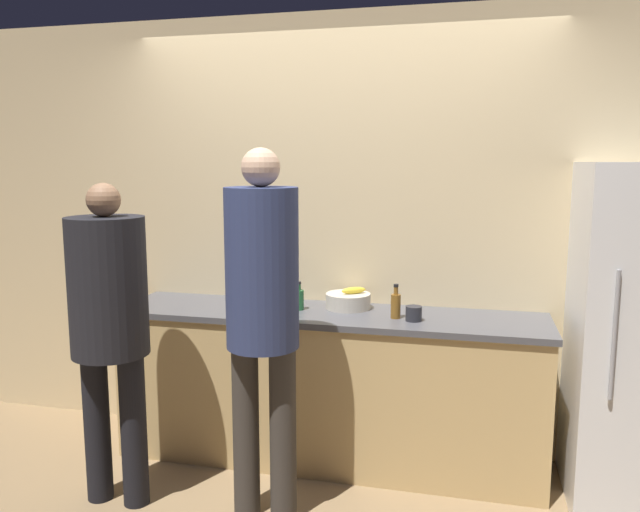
# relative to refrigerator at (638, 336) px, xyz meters

# --- Properties ---
(ground_plane) EXTENTS (14.00, 14.00, 0.00)m
(ground_plane) POSITION_rel_refrigerator_xyz_m (-1.62, -0.28, -0.87)
(ground_plane) COLOR #8C704C
(wall_back) EXTENTS (5.20, 0.06, 2.60)m
(wall_back) POSITION_rel_refrigerator_xyz_m (-1.62, 0.35, 0.43)
(wall_back) COLOR #D6BC8C
(wall_back) RESTS_ON ground_plane
(counter) EXTENTS (2.45, 0.61, 0.89)m
(counter) POSITION_rel_refrigerator_xyz_m (-1.62, 0.06, -0.42)
(counter) COLOR tan
(counter) RESTS_ON ground_plane
(refrigerator) EXTENTS (0.62, 0.69, 1.73)m
(refrigerator) POSITION_rel_refrigerator_xyz_m (0.00, 0.00, 0.00)
(refrigerator) COLOR white
(refrigerator) RESTS_ON ground_plane
(person_left) EXTENTS (0.38, 0.38, 1.64)m
(person_left) POSITION_rel_refrigerator_xyz_m (-2.56, -0.66, 0.13)
(person_left) COLOR black
(person_left) RESTS_ON ground_plane
(person_center) EXTENTS (0.35, 0.35, 1.80)m
(person_center) POSITION_rel_refrigerator_xyz_m (-1.78, -0.61, 0.21)
(person_center) COLOR #38332D
(person_center) RESTS_ON ground_plane
(fruit_bowl) EXTENTS (0.26, 0.26, 0.13)m
(fruit_bowl) POSITION_rel_refrigerator_xyz_m (-1.52, 0.16, 0.07)
(fruit_bowl) COLOR beige
(fruit_bowl) RESTS_ON counter
(utensil_crock) EXTENTS (0.13, 0.13, 0.26)m
(utensil_crock) POSITION_rel_refrigerator_xyz_m (-2.01, 0.18, 0.09)
(utensil_crock) COLOR #3D424C
(utensil_crock) RESTS_ON counter
(bottle_amber) EXTENTS (0.05, 0.05, 0.19)m
(bottle_amber) POSITION_rel_refrigerator_xyz_m (-1.22, -0.01, 0.10)
(bottle_amber) COLOR brown
(bottle_amber) RESTS_ON counter
(bottle_green) EXTENTS (0.06, 0.06, 0.17)m
(bottle_green) POSITION_rel_refrigerator_xyz_m (-1.79, 0.06, 0.09)
(bottle_green) COLOR #236033
(bottle_green) RESTS_ON counter
(cup_black) EXTENTS (0.09, 0.09, 0.08)m
(cup_black) POSITION_rel_refrigerator_xyz_m (-1.12, -0.04, 0.06)
(cup_black) COLOR #28282D
(cup_black) RESTS_ON counter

